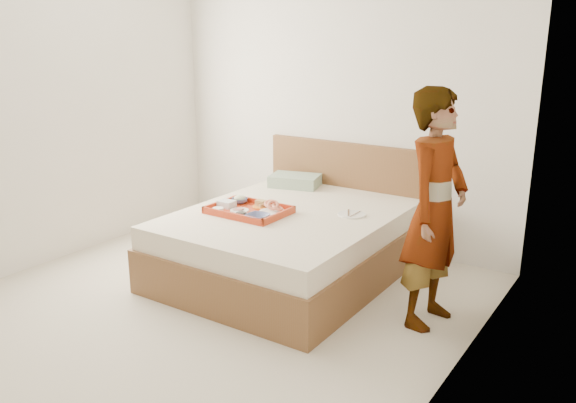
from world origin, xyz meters
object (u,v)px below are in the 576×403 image
Objects in this scene: dinner_plate at (352,214)px; tray at (249,210)px; bed at (290,243)px; person at (435,210)px.

tray is at bearing -150.29° from dinner_plate.
person is (1.25, -0.16, 0.53)m from bed.
tray is 2.78× the size of dinner_plate.
bed is at bearing 88.16° from person.
bed is at bearing 38.99° from tray.
tray reaches higher than bed.
bed is 9.14× the size of dinner_plate.
bed is 1.25× the size of person.
dinner_plate is 0.91m from person.
tray reaches higher than dinner_plate.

